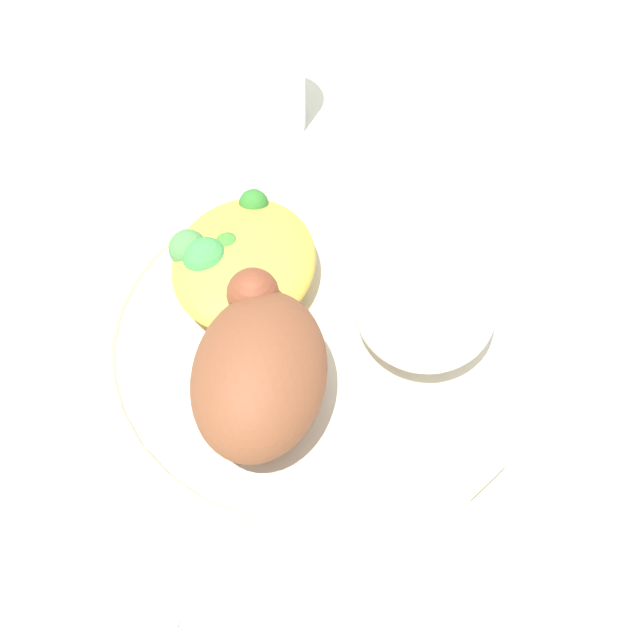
{
  "coord_description": "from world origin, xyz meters",
  "views": [
    {
      "loc": [
        -0.3,
        -0.04,
        0.43
      ],
      "look_at": [
        0.0,
        0.0,
        0.03
      ],
      "focal_mm": 46.46,
      "sensor_mm": 36.0,
      "label": 1
    }
  ],
  "objects_px": {
    "mac_cheese_with_broccoli": "(239,260)",
    "water_glass": "(259,75)",
    "plate": "(320,339)",
    "rice_pile": "(425,306)",
    "roasted_chicken": "(259,370)"
  },
  "relations": [
    {
      "from": "mac_cheese_with_broccoli",
      "to": "water_glass",
      "type": "bearing_deg",
      "value": 5.88
    },
    {
      "from": "plate",
      "to": "water_glass",
      "type": "height_order",
      "value": "water_glass"
    },
    {
      "from": "mac_cheese_with_broccoli",
      "to": "water_glass",
      "type": "relative_size",
      "value": 1.18
    },
    {
      "from": "plate",
      "to": "mac_cheese_with_broccoli",
      "type": "xyz_separation_m",
      "value": [
        0.04,
        0.06,
        0.03
      ]
    },
    {
      "from": "water_glass",
      "to": "rice_pile",
      "type": "bearing_deg",
      "value": -145.61
    },
    {
      "from": "plate",
      "to": "water_glass",
      "type": "bearing_deg",
      "value": 19.32
    },
    {
      "from": "rice_pile",
      "to": "water_glass",
      "type": "xyz_separation_m",
      "value": [
        0.2,
        0.14,
        0.01
      ]
    },
    {
      "from": "rice_pile",
      "to": "mac_cheese_with_broccoli",
      "type": "bearing_deg",
      "value": 79.36
    },
    {
      "from": "mac_cheese_with_broccoli",
      "to": "water_glass",
      "type": "xyz_separation_m",
      "value": [
        0.18,
        0.02,
        0.01
      ]
    },
    {
      "from": "rice_pile",
      "to": "mac_cheese_with_broccoli",
      "type": "height_order",
      "value": "mac_cheese_with_broccoli"
    },
    {
      "from": "plate",
      "to": "rice_pile",
      "type": "xyz_separation_m",
      "value": [
        0.01,
        -0.06,
        0.03
      ]
    },
    {
      "from": "roasted_chicken",
      "to": "water_glass",
      "type": "xyz_separation_m",
      "value": [
        0.27,
        0.05,
        -0.01
      ]
    },
    {
      "from": "plate",
      "to": "roasted_chicken",
      "type": "height_order",
      "value": "roasted_chicken"
    },
    {
      "from": "plate",
      "to": "mac_cheese_with_broccoli",
      "type": "bearing_deg",
      "value": 57.98
    },
    {
      "from": "rice_pile",
      "to": "mac_cheese_with_broccoli",
      "type": "xyz_separation_m",
      "value": [
        0.02,
        0.12,
        -0.0
      ]
    }
  ]
}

